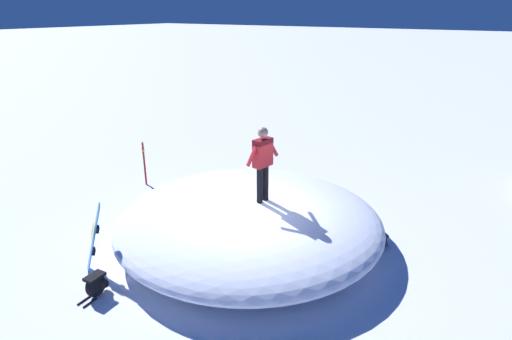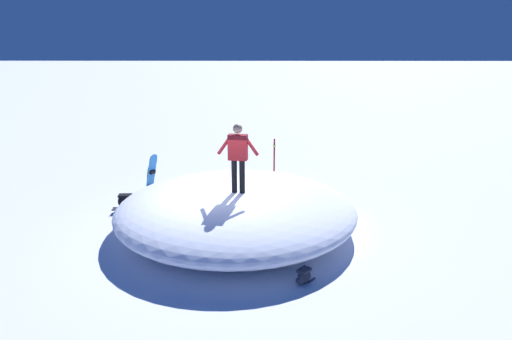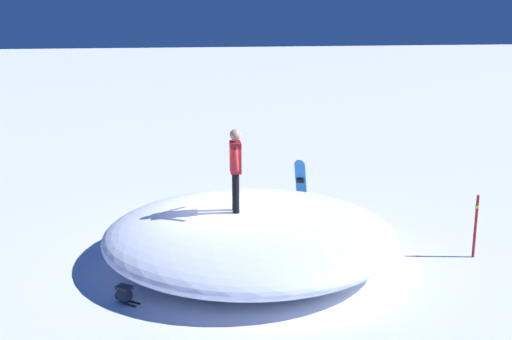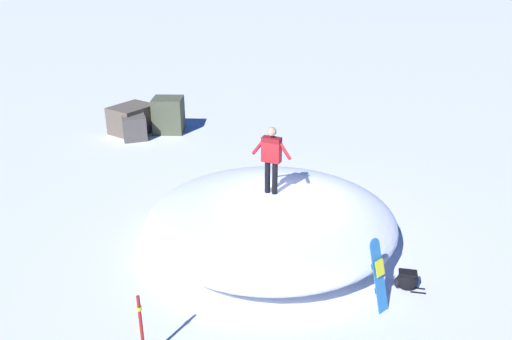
{
  "view_description": "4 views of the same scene",
  "coord_description": "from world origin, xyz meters",
  "views": [
    {
      "loc": [
        4.74,
        -7.02,
        5.28
      ],
      "look_at": [
        -0.2,
        0.49,
        1.87
      ],
      "focal_mm": 29.91,
      "sensor_mm": 36.0,
      "label": 1
    },
    {
      "loc": [
        10.17,
        1.13,
        4.73
      ],
      "look_at": [
        0.12,
        0.99,
        1.77
      ],
      "focal_mm": 30.05,
      "sensor_mm": 36.0,
      "label": 2
    },
    {
      "loc": [
        2.54,
        12.56,
        4.98
      ],
      "look_at": [
        -0.41,
        0.9,
        2.08
      ],
      "focal_mm": 42.71,
      "sensor_mm": 36.0,
      "label": 3
    },
    {
      "loc": [
        -11.43,
        -2.26,
        6.78
      ],
      "look_at": [
        0.09,
        0.98,
        1.64
      ],
      "focal_mm": 35.89,
      "sensor_mm": 36.0,
      "label": 4
    }
  ],
  "objects": [
    {
      "name": "snowboarder_standing",
      "position": [
        -0.06,
        0.54,
        2.14
      ],
      "size": [
        0.29,
        1.06,
        1.75
      ],
      "color": "black",
      "rests_on": "snow_mound"
    },
    {
      "name": "trail_marker_pole",
      "position": [
        -5.14,
        1.58,
        0.75
      ],
      "size": [
        0.1,
        0.1,
        1.41
      ],
      "color": "#A51E19",
      "rests_on": "ground"
    },
    {
      "name": "snowboard_primary_upright",
      "position": [
        -2.45,
        -2.3,
        0.79
      ],
      "size": [
        0.49,
        0.53,
        1.53
      ],
      "color": "#2672BF",
      "rests_on": "ground"
    },
    {
      "name": "ground",
      "position": [
        0.0,
        0.0,
        0.0
      ],
      "size": [
        240.0,
        240.0,
        0.0
      ],
      "primitive_type": "plane",
      "color": "white"
    },
    {
      "name": "backpack_far",
      "position": [
        2.36,
        2.0,
        0.17
      ],
      "size": [
        0.48,
        0.46,
        0.33
      ],
      "color": "#1E2333",
      "rests_on": "ground"
    },
    {
      "name": "snow_mound",
      "position": [
        -0.38,
        0.46,
        0.56
      ],
      "size": [
        7.19,
        7.19,
        1.12
      ],
      "primitive_type": "ellipsoid",
      "rotation": [
        0.0,
        0.0,
        0.16
      ],
      "color": "white",
      "rests_on": "ground"
    },
    {
      "name": "backpack_near",
      "position": [
        -1.71,
        -2.9,
        0.24
      ],
      "size": [
        0.32,
        0.69,
        0.47
      ],
      "color": "black",
      "rests_on": "ground"
    }
  ]
}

